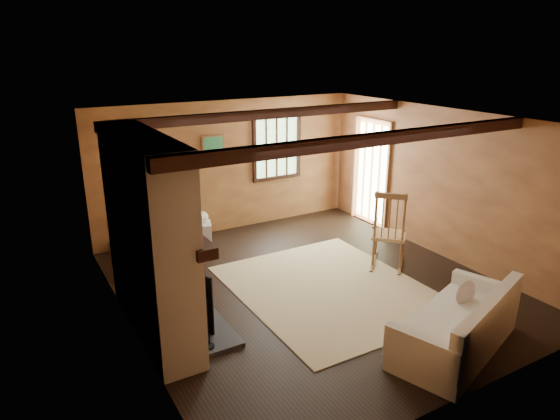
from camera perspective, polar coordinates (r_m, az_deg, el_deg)
ground at (r=7.30m, az=3.42°, el=-8.69°), size 5.50×5.50×0.00m
room_envelope at (r=7.04m, az=4.03°, el=4.50°), size 5.02×5.52×2.44m
fireplace at (r=6.01m, az=-14.48°, el=-3.90°), size 1.02×2.30×2.40m
rug at (r=7.26m, az=5.63°, el=-8.91°), size 2.50×3.00×0.01m
rocking_chair at (r=7.97m, az=12.36°, el=-2.63°), size 0.96×0.95×1.23m
sofa at (r=6.15m, az=19.88°, el=-12.67°), size 2.00×1.36×0.74m
firewood_pile at (r=8.79m, az=-17.03°, el=-3.89°), size 0.60×0.11×0.22m
laundry_basket at (r=9.03m, az=-9.47°, el=-2.40°), size 0.59×0.52×0.30m
basket_pillow at (r=8.94m, az=-9.56°, el=-0.84°), size 0.48×0.41×0.22m
armchair at (r=8.13m, az=-14.15°, el=-3.46°), size 1.12×1.12×0.74m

